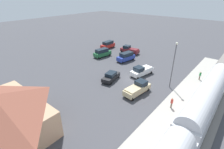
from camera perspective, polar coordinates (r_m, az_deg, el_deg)
The scene contains 13 objects.
ground_plane at distance 34.28m, azimuth 6.31°, elevation -1.80°, with size 200.00×200.00×0.00m, color #424247.
railway_track at distance 30.17m, azimuth 29.22°, elevation -9.41°, with size 4.80×70.00×0.30m.
platform at distance 30.72m, azimuth 22.08°, elevation -7.02°, with size 3.20×46.00×0.30m.
pedestrian_on_platform at distance 37.38m, azimuth 27.67°, elevation -0.18°, with size 0.36×0.36×1.71m.
pedestrian_waiting_far at distance 26.80m, azimuth 19.60°, elevation -8.84°, with size 0.36×0.36×1.71m.
pickup_tan at distance 29.49m, azimuth 8.66°, elevation -4.64°, with size 2.57×5.59×2.14m.
pickup_white at distance 36.12m, azimuth 9.99°, elevation 1.27°, with size 2.93×5.67×2.14m.
suv_green at distance 46.30m, azimuth -3.32°, elevation 7.41°, with size 2.65×5.13×2.22m.
suv_blue at distance 43.43m, azimuth 4.79°, elevation 6.08°, with size 2.76×5.16×2.22m.
pickup_maroon at distance 49.30m, azimuth 5.93°, elevation 8.34°, with size 5.55×2.84×2.14m.
sedan_black at distance 33.51m, azimuth -0.37°, elevation -0.63°, with size 2.63×4.76×1.74m.
suv_red at distance 53.67m, azimuth -1.42°, elevation 10.08°, with size 2.00×4.92×2.22m.
light_pole_near_platform at distance 31.15m, azimuth 20.24°, elevation 4.48°, with size 0.44×0.44×8.57m.
Camera 1 is at (-16.35, 25.56, 15.95)m, focal length 27.00 mm.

